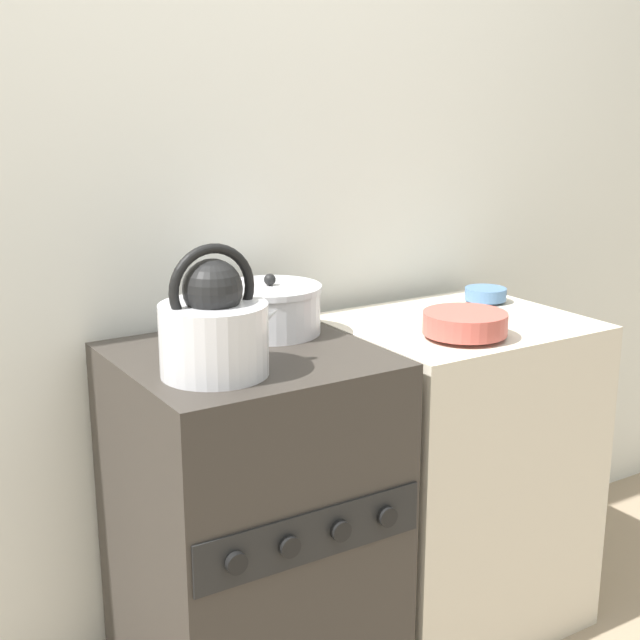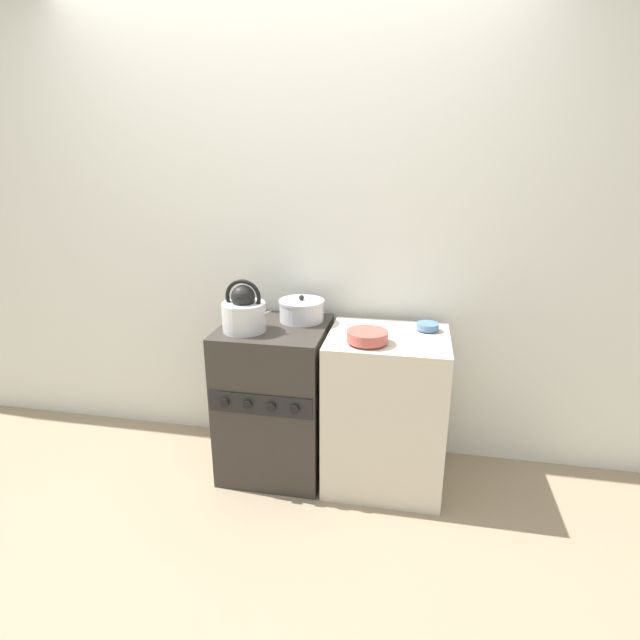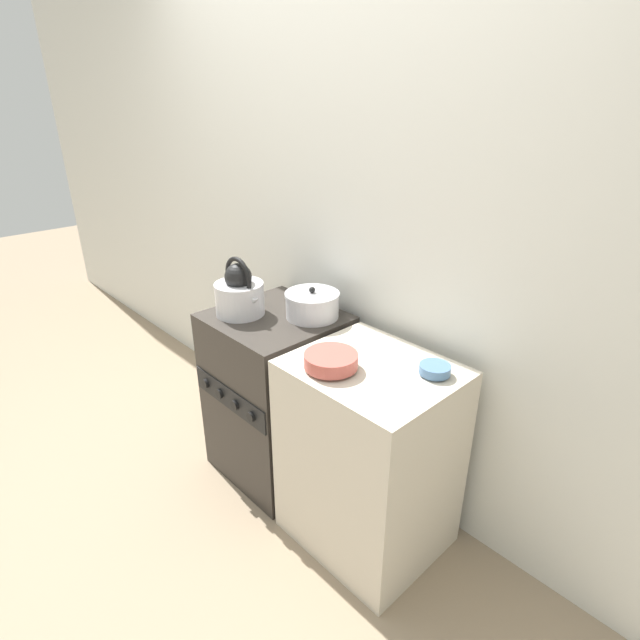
{
  "view_description": "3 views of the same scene",
  "coord_description": "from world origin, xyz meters",
  "px_view_note": "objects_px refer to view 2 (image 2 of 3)",
  "views": [
    {
      "loc": [
        -0.85,
        -1.39,
        1.4
      ],
      "look_at": [
        0.21,
        0.3,
        0.88
      ],
      "focal_mm": 50.0,
      "sensor_mm": 36.0,
      "label": 1
    },
    {
      "loc": [
        0.71,
        -2.1,
        1.68
      ],
      "look_at": [
        0.24,
        0.3,
        0.87
      ],
      "focal_mm": 28.0,
      "sensor_mm": 36.0,
      "label": 2
    },
    {
      "loc": [
        1.63,
        -0.98,
        1.75
      ],
      "look_at": [
        0.29,
        0.28,
        0.91
      ],
      "focal_mm": 28.0,
      "sensor_mm": 36.0,
      "label": 3
    }
  ],
  "objects_px": {
    "stove": "(276,398)",
    "cooking_pot": "(302,310)",
    "kettle": "(244,312)",
    "enamel_bowl": "(367,336)",
    "small_ceramic_bowl": "(428,326)"
  },
  "relations": [
    {
      "from": "stove",
      "to": "cooking_pot",
      "type": "bearing_deg",
      "value": 43.89
    },
    {
      "from": "kettle",
      "to": "enamel_bowl",
      "type": "bearing_deg",
      "value": -3.6
    },
    {
      "from": "kettle",
      "to": "cooking_pot",
      "type": "xyz_separation_m",
      "value": [
        0.24,
        0.21,
        -0.04
      ]
    },
    {
      "from": "kettle",
      "to": "enamel_bowl",
      "type": "xyz_separation_m",
      "value": [
        0.62,
        -0.04,
        -0.07
      ]
    },
    {
      "from": "enamel_bowl",
      "to": "small_ceramic_bowl",
      "type": "height_order",
      "value": "enamel_bowl"
    },
    {
      "from": "enamel_bowl",
      "to": "small_ceramic_bowl",
      "type": "xyz_separation_m",
      "value": [
        0.28,
        0.24,
        -0.01
      ]
    },
    {
      "from": "stove",
      "to": "small_ceramic_bowl",
      "type": "distance_m",
      "value": 0.9
    },
    {
      "from": "cooking_pot",
      "to": "stove",
      "type": "bearing_deg",
      "value": -136.11
    },
    {
      "from": "stove",
      "to": "enamel_bowl",
      "type": "relative_size",
      "value": 4.21
    },
    {
      "from": "cooking_pot",
      "to": "small_ceramic_bowl",
      "type": "xyz_separation_m",
      "value": [
        0.66,
        -0.01,
        -0.04
      ]
    },
    {
      "from": "cooking_pot",
      "to": "kettle",
      "type": "bearing_deg",
      "value": -138.77
    },
    {
      "from": "stove",
      "to": "enamel_bowl",
      "type": "distance_m",
      "value": 0.68
    },
    {
      "from": "kettle",
      "to": "cooking_pot",
      "type": "distance_m",
      "value": 0.33
    },
    {
      "from": "stove",
      "to": "small_ceramic_bowl",
      "type": "relative_size",
      "value": 7.42
    },
    {
      "from": "kettle",
      "to": "small_ceramic_bowl",
      "type": "xyz_separation_m",
      "value": [
        0.91,
        0.2,
        -0.09
      ]
    }
  ]
}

